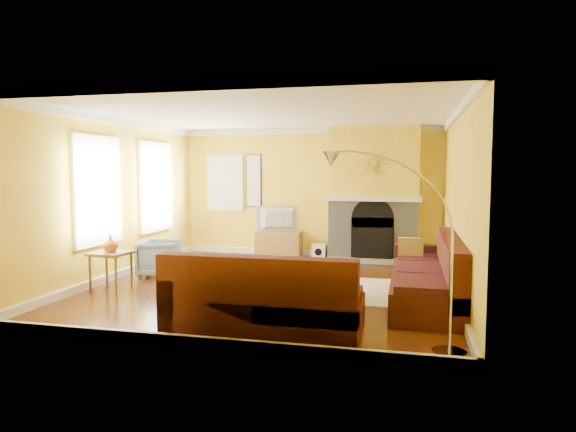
% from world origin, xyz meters
% --- Properties ---
extents(floor, '(5.50, 6.00, 0.02)m').
position_xyz_m(floor, '(0.00, 0.00, -0.01)').
color(floor, '#602F14').
rests_on(floor, ground).
extents(ceiling, '(5.50, 6.00, 0.02)m').
position_xyz_m(ceiling, '(0.00, 0.00, 2.71)').
color(ceiling, white).
rests_on(ceiling, ground).
extents(wall_back, '(5.50, 0.02, 2.70)m').
position_xyz_m(wall_back, '(0.00, 3.01, 1.35)').
color(wall_back, yellow).
rests_on(wall_back, ground).
extents(wall_front, '(5.50, 0.02, 2.70)m').
position_xyz_m(wall_front, '(0.00, -3.01, 1.35)').
color(wall_front, yellow).
rests_on(wall_front, ground).
extents(wall_left, '(0.02, 6.00, 2.70)m').
position_xyz_m(wall_left, '(-2.76, 0.00, 1.35)').
color(wall_left, yellow).
rests_on(wall_left, ground).
extents(wall_right, '(0.02, 6.00, 2.70)m').
position_xyz_m(wall_right, '(2.76, 0.00, 1.35)').
color(wall_right, yellow).
rests_on(wall_right, ground).
extents(baseboard, '(5.50, 6.00, 0.12)m').
position_xyz_m(baseboard, '(0.00, 0.00, 0.06)').
color(baseboard, white).
rests_on(baseboard, floor).
extents(crown_molding, '(5.50, 6.00, 0.12)m').
position_xyz_m(crown_molding, '(0.00, 0.00, 2.64)').
color(crown_molding, white).
rests_on(crown_molding, ceiling).
extents(window_left_near, '(0.06, 1.22, 1.72)m').
position_xyz_m(window_left_near, '(-2.72, 1.30, 1.50)').
color(window_left_near, white).
rests_on(window_left_near, wall_left).
extents(window_left_far, '(0.06, 1.22, 1.72)m').
position_xyz_m(window_left_far, '(-2.72, -0.60, 1.50)').
color(window_left_far, white).
rests_on(window_left_far, wall_left).
extents(window_back, '(0.82, 0.06, 1.22)m').
position_xyz_m(window_back, '(-1.90, 2.96, 1.55)').
color(window_back, white).
rests_on(window_back, wall_back).
extents(wall_art, '(0.34, 0.04, 1.14)m').
position_xyz_m(wall_art, '(-1.25, 2.97, 1.60)').
color(wall_art, white).
rests_on(wall_art, wall_back).
extents(fireplace, '(1.80, 0.40, 2.70)m').
position_xyz_m(fireplace, '(1.35, 2.80, 1.35)').
color(fireplace, gray).
rests_on(fireplace, floor).
extents(mantel, '(1.92, 0.22, 0.08)m').
position_xyz_m(mantel, '(1.35, 2.56, 1.25)').
color(mantel, white).
rests_on(mantel, fireplace).
extents(hearth, '(1.80, 0.70, 0.06)m').
position_xyz_m(hearth, '(1.35, 2.25, 0.03)').
color(hearth, gray).
rests_on(hearth, floor).
extents(sunburst, '(0.70, 0.04, 0.70)m').
position_xyz_m(sunburst, '(1.35, 2.57, 1.95)').
color(sunburst, olive).
rests_on(sunburst, fireplace).
extents(rug, '(2.40, 1.80, 0.02)m').
position_xyz_m(rug, '(0.86, -0.08, 0.01)').
color(rug, beige).
rests_on(rug, floor).
extents(sectional_sofa, '(3.37, 3.61, 0.90)m').
position_xyz_m(sectional_sofa, '(1.07, -0.89, 0.45)').
color(sectional_sofa, '#4A1C17').
rests_on(sectional_sofa, floor).
extents(coffee_table, '(1.38, 1.38, 0.44)m').
position_xyz_m(coffee_table, '(0.75, -0.71, 0.22)').
color(coffee_table, white).
rests_on(coffee_table, floor).
extents(media_console, '(0.95, 0.43, 0.52)m').
position_xyz_m(media_console, '(-0.63, 2.76, 0.26)').
color(media_console, olive).
rests_on(media_console, floor).
extents(tv, '(0.92, 0.50, 0.55)m').
position_xyz_m(tv, '(-0.63, 2.76, 0.80)').
color(tv, black).
rests_on(tv, media_console).
extents(subwoofer, '(0.28, 0.28, 0.28)m').
position_xyz_m(subwoofer, '(0.25, 2.75, 0.14)').
color(subwoofer, white).
rests_on(subwoofer, floor).
extents(armchair, '(0.85, 0.84, 0.63)m').
position_xyz_m(armchair, '(-2.10, 0.23, 0.32)').
color(armchair, gray).
rests_on(armchair, floor).
extents(side_table, '(0.59, 0.59, 0.59)m').
position_xyz_m(side_table, '(-2.30, -0.92, 0.30)').
color(side_table, olive).
rests_on(side_table, floor).
extents(vase, '(0.26, 0.26, 0.25)m').
position_xyz_m(vase, '(-2.30, -0.92, 0.72)').
color(vase, '#C86D20').
rests_on(vase, side_table).
extents(book, '(0.22, 0.28, 0.03)m').
position_xyz_m(book, '(0.59, -0.60, 0.45)').
color(book, white).
rests_on(book, coffee_table).
extents(arc_lamp, '(1.28, 0.36, 1.99)m').
position_xyz_m(arc_lamp, '(1.93, -2.64, 1.00)').
color(arc_lamp, silver).
rests_on(arc_lamp, floor).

